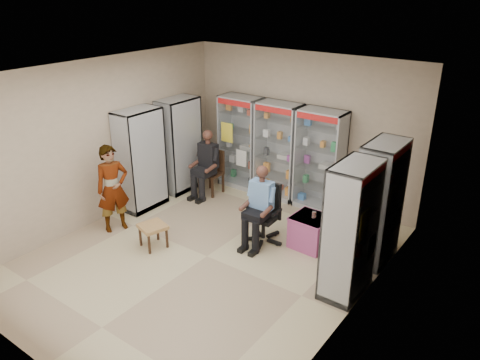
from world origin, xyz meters
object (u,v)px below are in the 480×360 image
Objects in this scene: cabinet_back_right at (320,161)px; standing_man at (113,189)px; cabinet_right_near at (350,231)px; seated_shopkeeper at (262,207)px; wooden_chair at (211,173)px; woven_stool_a at (346,250)px; cabinet_left_far at (180,145)px; cabinet_left_near at (141,160)px; office_chair at (264,214)px; cabinet_back_left at (241,142)px; pink_trunk at (310,232)px; woven_stool_b at (153,236)px; cabinet_right_far at (380,203)px; cabinet_back_mid at (278,151)px.

standing_man is at bearing -130.58° from cabinet_back_right.
cabinet_back_right and cabinet_right_near have the same top height.
wooden_chair is at bearing 149.89° from seated_shopkeeper.
standing_man is at bearing 100.13° from cabinet_right_near.
cabinet_back_right is 1.84m from seated_shopkeeper.
standing_man is (-3.85, -1.49, 0.62)m from woven_stool_a.
cabinet_left_far reaches higher than wooden_chair.
woven_stool_a is at bearing -47.56° from standing_man.
cabinet_left_near reaches higher than woven_stool_a.
cabinet_back_right is 2.76m from cabinet_right_near.
cabinet_back_left is at bearing 133.11° from office_chair.
pink_trunk is 0.69m from woven_stool_a.
cabinet_left_near is 2.75m from office_chair.
woven_stool_b is at bearing -141.10° from seated_shopkeeper.
cabinet_left_far is 1.24× the size of standing_man.
woven_stool_b is (-3.17, -0.79, -0.79)m from cabinet_right_near.
cabinet_back_right is 3.48m from cabinet_left_near.
office_chair is 0.79× the size of seated_shopkeeper.
woven_stool_b is at bearing -75.01° from wooden_chair.
standing_man is at bearing 177.48° from woven_stool_b.
pink_trunk is (0.75, 0.32, -0.25)m from office_chair.
cabinet_back_left and cabinet_right_near have the same top height.
cabinet_right_far is at bearing 47.09° from woven_stool_a.
cabinet_left_far is (-0.93, -0.93, 0.00)m from cabinet_back_left.
cabinet_back_mid is 1.00× the size of cabinet_right_far.
woven_stool_b is at bearing -71.27° from standing_man.
cabinet_back_mid is 1.24× the size of standing_man.
cabinet_back_left is 1.00× the size of cabinet_left_far.
cabinet_right_far reaches higher than wooden_chair.
woven_stool_a is 0.24× the size of standing_man.
cabinet_back_right is at bearing 108.19° from cabinet_left_far.
cabinet_right_far is 1.24× the size of standing_man.
cabinet_left_far is 3.43× the size of pink_trunk.
pink_trunk is (-1.02, -0.30, -0.72)m from cabinet_right_far.
cabinet_back_left is 1.00× the size of cabinet_right_far.
seated_shopkeeper reaches higher than office_chair.
woven_stool_a is 0.92× the size of woven_stool_b.
cabinet_back_right is at bearing 0.00° from cabinet_back_left.
cabinet_left_far reaches higher than pink_trunk.
cabinet_right_far is 3.84m from wooden_chair.
seated_shopkeeper is (1.77, -1.80, -0.33)m from cabinet_back_left.
cabinet_back_right is 1.00× the size of cabinet_left_far.
seated_shopkeeper is at bearing -45.55° from cabinet_back_left.
woven_stool_b is 0.26× the size of standing_man.
office_chair is at bearing 73.08° from cabinet_left_far.
pink_trunk is at bearing -42.71° from standing_man.
cabinet_back_right is (0.95, 0.00, 0.00)m from cabinet_back_mid.
cabinet_left_near is at bearing 87.43° from cabinet_right_near.
cabinet_back_right reaches higher than standing_man.
wooden_chair is 2.39m from woven_stool_b.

